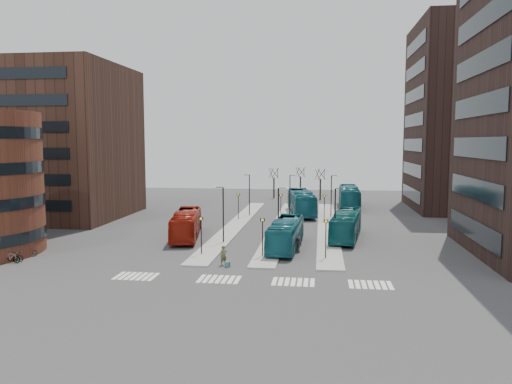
# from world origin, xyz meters

# --- Properties ---
(ground) EXTENTS (160.00, 160.00, 0.00)m
(ground) POSITION_xyz_m (0.00, 0.00, 0.00)
(ground) COLOR #313134
(ground) RESTS_ON ground
(island_left) EXTENTS (2.50, 45.00, 0.15)m
(island_left) POSITION_xyz_m (-4.00, 30.00, 0.07)
(island_left) COLOR gray
(island_left) RESTS_ON ground
(island_mid) EXTENTS (2.50, 45.00, 0.15)m
(island_mid) POSITION_xyz_m (2.00, 30.00, 0.07)
(island_mid) COLOR gray
(island_mid) RESTS_ON ground
(island_right) EXTENTS (2.50, 45.00, 0.15)m
(island_right) POSITION_xyz_m (8.00, 30.00, 0.07)
(island_right) COLOR gray
(island_right) RESTS_ON ground
(suitcase) EXTENTS (0.47, 0.41, 0.50)m
(suitcase) POSITION_xyz_m (-1.05, 7.85, 0.25)
(suitcase) COLOR navy
(suitcase) RESTS_ON ground
(red_bus) EXTENTS (4.59, 11.70, 3.18)m
(red_bus) POSITION_xyz_m (-8.20, 20.34, 1.59)
(red_bus) COLOR maroon
(red_bus) RESTS_ON ground
(teal_bus_a) EXTENTS (3.31, 11.26, 3.10)m
(teal_bus_a) POSITION_xyz_m (3.54, 16.20, 1.55)
(teal_bus_a) COLOR #145B68
(teal_bus_a) RESTS_ON ground
(teal_bus_b) EXTENTS (5.01, 13.51, 3.68)m
(teal_bus_b) POSITION_xyz_m (4.20, 40.65, 1.84)
(teal_bus_b) COLOR #155D6D
(teal_bus_b) RESTS_ON ground
(teal_bus_c) EXTENTS (4.24, 11.70, 3.19)m
(teal_bus_c) POSITION_xyz_m (9.99, 22.32, 1.59)
(teal_bus_c) COLOR #12575B
(teal_bus_c) RESTS_ON ground
(teal_bus_d) EXTENTS (3.16, 13.09, 3.64)m
(teal_bus_d) POSITION_xyz_m (11.84, 49.59, 1.82)
(teal_bus_d) COLOR #15606D
(teal_bus_d) RESTS_ON ground
(traveller) EXTENTS (0.79, 0.74, 1.81)m
(traveller) POSITION_xyz_m (-1.51, 8.50, 0.91)
(traveller) COLOR brown
(traveller) RESTS_ON ground
(commuter_a) EXTENTS (1.12, 1.02, 1.88)m
(commuter_a) POSITION_xyz_m (-6.99, 18.18, 0.94)
(commuter_a) COLOR black
(commuter_a) RESTS_ON ground
(commuter_b) EXTENTS (0.77, 1.16, 1.83)m
(commuter_b) POSITION_xyz_m (3.71, 14.01, 0.91)
(commuter_b) COLOR black
(commuter_b) RESTS_ON ground
(commuter_c) EXTENTS (1.14, 1.19, 1.62)m
(commuter_c) POSITION_xyz_m (4.87, 14.69, 0.81)
(commuter_c) COLOR black
(commuter_c) RESTS_ON ground
(bicycle_near) EXTENTS (1.87, 0.94, 0.94)m
(bicycle_near) POSITION_xyz_m (-21.00, 7.46, 0.47)
(bicycle_near) COLOR gray
(bicycle_near) RESTS_ON ground
(bicycle_mid) EXTENTS (1.77, 0.53, 1.06)m
(bicycle_mid) POSITION_xyz_m (-21.00, 6.80, 0.53)
(bicycle_mid) COLOR gray
(bicycle_mid) RESTS_ON ground
(bicycle_far) EXTENTS (1.92, 1.16, 0.95)m
(bicycle_far) POSITION_xyz_m (-21.00, 9.36, 0.48)
(bicycle_far) COLOR gray
(bicycle_far) RESTS_ON ground
(crosswalk_stripes) EXTENTS (22.35, 2.40, 0.01)m
(crosswalk_stripes) POSITION_xyz_m (1.75, 4.00, 0.01)
(crosswalk_stripes) COLOR silver
(crosswalk_stripes) RESTS_ON ground
(office_block) EXTENTS (25.00, 20.12, 22.00)m
(office_block) POSITION_xyz_m (-34.00, 33.98, 11.00)
(office_block) COLOR #3F271D
(office_block) RESTS_ON ground
(tower_far) EXTENTS (20.12, 20.00, 30.00)m
(tower_far) POSITION_xyz_m (31.98, 50.00, 15.00)
(tower_far) COLOR black
(tower_far) RESTS_ON ground
(sign_poles) EXTENTS (12.45, 22.12, 3.65)m
(sign_poles) POSITION_xyz_m (1.60, 23.00, 2.41)
(sign_poles) COLOR black
(sign_poles) RESTS_ON ground
(lamp_posts) EXTENTS (14.04, 20.24, 6.12)m
(lamp_posts) POSITION_xyz_m (2.64, 28.00, 3.58)
(lamp_posts) COLOR black
(lamp_posts) RESTS_ON ground
(bare_trees) EXTENTS (10.97, 8.14, 5.90)m
(bare_trees) POSITION_xyz_m (2.67, 62.67, 2.72)
(bare_trees) COLOR black
(bare_trees) RESTS_ON ground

